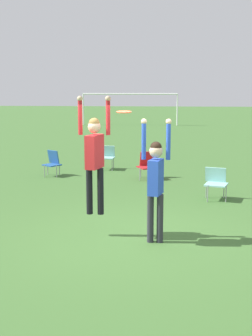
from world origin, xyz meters
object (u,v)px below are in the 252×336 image
object	(u,v)px
frisbee	(124,112)
camping_chair_2	(148,164)
person_jumping	(95,152)
camping_chair_3	(216,181)
camping_chair_1	(53,162)
person_defending	(156,177)
camping_chair_0	(107,155)

from	to	relation	value
frisbee	camping_chair_2	world-z (taller)	frisbee
person_jumping	frisbee	world-z (taller)	person_jumping
camping_chair_2	camping_chair_3	bearing A→B (deg)	100.08
person_jumping	camping_chair_1	world-z (taller)	person_jumping
person_jumping	camping_chair_3	bearing A→B (deg)	-24.78
person_defending	frisbee	distance (m)	1.31
person_defending	camping_chair_3	size ratio (longest dim) A/B	2.86
camping_chair_0	person_jumping	bearing A→B (deg)	100.22
frisbee	camping_chair_3	size ratio (longest dim) A/B	0.34
camping_chair_3	person_defending	bearing A→B (deg)	83.74
person_jumping	camping_chair_2	distance (m)	5.92
person_defending	camping_chair_0	xyz separation A→B (m)	(-1.90, 7.61, -0.74)
person_jumping	frisbee	xyz separation A→B (m)	(0.57, -0.16, 0.76)
person_jumping	camping_chair_3	size ratio (longest dim) A/B	2.82
camping_chair_0	camping_chair_1	bearing A→B (deg)	45.36
camping_chair_0	camping_chair_1	world-z (taller)	camping_chair_1
camping_chair_0	camping_chair_2	xyz separation A→B (m)	(1.50, -1.56, -0.01)
camping_chair_2	camping_chair_3	world-z (taller)	camping_chair_2
frisbee	person_defending	bearing A→B (deg)	-12.66
person_defending	camping_chair_1	size ratio (longest dim) A/B	2.82
person_jumping	camping_chair_0	xyz separation A→B (m)	(-0.75, 7.32, -1.14)
camping_chair_1	camping_chair_2	xyz separation A→B (m)	(3.07, -0.19, 0.01)
person_jumping	camping_chair_0	size ratio (longest dim) A/B	2.79
camping_chair_2	camping_chair_3	size ratio (longest dim) A/B	1.05
frisbee	camping_chair_0	world-z (taller)	frisbee
camping_chair_2	camping_chair_3	xyz separation A→B (m)	(1.83, -2.56, 0.01)
camping_chair_0	camping_chair_2	bearing A→B (deg)	138.27
camping_chair_0	camping_chair_3	world-z (taller)	camping_chair_0
person_jumping	frisbee	size ratio (longest dim) A/B	8.18
frisbee	camping_chair_1	xyz separation A→B (m)	(-2.89, 6.11, -1.92)
camping_chair_0	camping_chair_1	xyz separation A→B (m)	(-1.57, -1.37, -0.02)
person_defending	frisbee	xyz separation A→B (m)	(-0.59, 0.13, 1.16)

